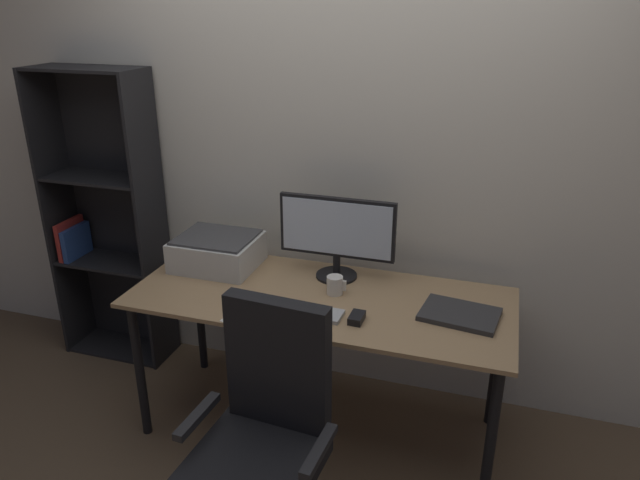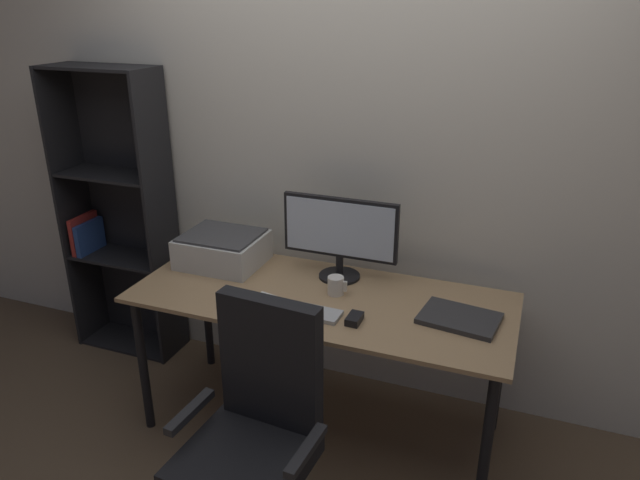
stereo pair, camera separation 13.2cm
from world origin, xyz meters
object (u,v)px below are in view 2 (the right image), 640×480
laptop (459,318)px  office_chair (255,447)px  monitor (340,233)px  printer (223,249)px  coffee_mug (336,286)px  keyboard (308,311)px  desk (321,311)px  mouse (354,319)px  bookshelf (120,216)px

laptop → office_chair: bearing=-123.3°
monitor → printer: size_ratio=1.40×
coffee_mug → laptop: (0.57, -0.04, -0.03)m
monitor → printer: 0.63m
monitor → office_chair: 1.05m
keyboard → desk: bearing=93.9°
desk → printer: size_ratio=4.33×
coffee_mug → laptop: size_ratio=0.28×
mouse → laptop: mouse is taller
keyboard → bookshelf: bookshelf is taller
office_chair → laptop: bearing=53.1°
keyboard → office_chair: office_chair is taller
keyboard → printer: size_ratio=0.72×
bookshelf → office_chair: bearing=-37.3°
laptop → bookshelf: (-2.00, 0.35, 0.08)m
keyboard → mouse: bearing=2.1°
monitor → bookshelf: bearing=174.2°
printer → bookshelf: bookshelf is taller
coffee_mug → office_chair: 0.82m
monitor → bookshelf: size_ratio=0.33×
keyboard → monitor: bearing=90.5°
monitor → laptop: size_ratio=1.75×
office_chair → bookshelf: (-1.39, 1.06, 0.37)m
monitor → office_chair: (-0.01, -0.92, -0.51)m
desk → office_chair: bearing=-89.3°
bookshelf → monitor: bearing=-5.8°
desk → printer: (-0.59, 0.16, 0.16)m
laptop → bookshelf: 2.04m
coffee_mug → bookshelf: size_ratio=0.05×
mouse → bookshelf: 1.68m
mouse → office_chair: (-0.21, -0.53, -0.30)m
desk → bookshelf: 1.44m
mouse → laptop: bearing=24.1°
monitor → coffee_mug: bearing=-76.0°
bookshelf → printer: bearing=-14.2°
monitor → printer: bearing=-174.5°
monitor → coffee_mug: (0.04, -0.17, -0.19)m
desk → office_chair: size_ratio=1.71×
laptop → office_chair: 0.98m
coffee_mug → bookshelf: (-1.44, 0.31, 0.04)m
monitor → bookshelf: (-1.40, 0.14, -0.15)m
laptop → printer: bearing=-179.5°
laptop → printer: (-1.22, 0.15, 0.07)m
keyboard → coffee_mug: size_ratio=3.21×
laptop → printer: 1.23m
monitor → coffee_mug: 0.26m
office_chair → desk: bearing=94.9°
mouse → bookshelf: bookshelf is taller
laptop → office_chair: office_chair is taller
mouse → bookshelf: bearing=163.1°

